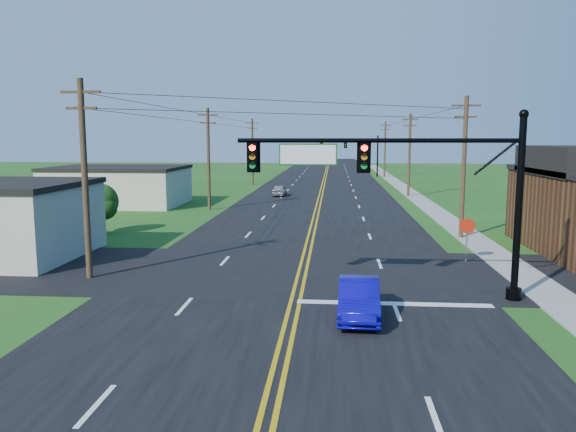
# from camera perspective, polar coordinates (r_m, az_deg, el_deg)

# --- Properties ---
(ground) EXTENTS (260.00, 260.00, 0.00)m
(ground) POSITION_cam_1_polar(r_m,az_deg,el_deg) (15.73, -1.74, -16.08)
(ground) COLOR #174B15
(ground) RESTS_ON ground
(road_main) EXTENTS (16.00, 220.00, 0.04)m
(road_main) POSITION_cam_1_polar(r_m,az_deg,el_deg) (64.61, 3.22, 2.26)
(road_main) COLOR black
(road_main) RESTS_ON ground
(road_cross) EXTENTS (70.00, 10.00, 0.04)m
(road_cross) POSITION_cam_1_polar(r_m,az_deg,el_deg) (27.09, 1.11, -5.68)
(road_cross) COLOR black
(road_cross) RESTS_ON ground
(sidewalk) EXTENTS (2.00, 160.00, 0.08)m
(sidewalk) POSITION_cam_1_polar(r_m,az_deg,el_deg) (55.36, 13.88, 1.11)
(sidewalk) COLOR gray
(sidewalk) RESTS_ON ground
(signal_mast_main) EXTENTS (11.30, 0.60, 7.48)m
(signal_mast_main) POSITION_cam_1_polar(r_m,az_deg,el_deg) (22.50, 11.61, 3.57)
(signal_mast_main) COLOR black
(signal_mast_main) RESTS_ON ground
(signal_mast_far) EXTENTS (10.98, 0.60, 7.48)m
(signal_mast_far) POSITION_cam_1_polar(r_m,az_deg,el_deg) (94.33, 6.44, 6.77)
(signal_mast_far) COLOR black
(signal_mast_far) RESTS_ON ground
(cream_bldg_far) EXTENTS (12.20, 9.20, 3.70)m
(cream_bldg_far) POSITION_cam_1_polar(r_m,az_deg,el_deg) (56.38, -16.82, 2.98)
(cream_bldg_far) COLOR beige
(cream_bldg_far) RESTS_ON ground
(utility_pole_left_a) EXTENTS (1.80, 0.28, 9.00)m
(utility_pole_left_a) POSITION_cam_1_polar(r_m,az_deg,el_deg) (26.76, -19.95, 3.87)
(utility_pole_left_a) COLOR #382819
(utility_pole_left_a) RESTS_ON ground
(utility_pole_left_b) EXTENTS (1.80, 0.28, 9.00)m
(utility_pole_left_b) POSITION_cam_1_polar(r_m,az_deg,el_deg) (50.54, -8.08, 5.96)
(utility_pole_left_b) COLOR #382819
(utility_pole_left_b) RESTS_ON ground
(utility_pole_left_c) EXTENTS (1.80, 0.28, 9.00)m
(utility_pole_left_c) POSITION_cam_1_polar(r_m,az_deg,el_deg) (77.10, -3.64, 6.68)
(utility_pole_left_c) COLOR #382819
(utility_pole_left_c) RESTS_ON ground
(utility_pole_right_a) EXTENTS (1.80, 0.28, 9.00)m
(utility_pole_right_a) POSITION_cam_1_polar(r_m,az_deg,el_deg) (37.22, 17.43, 4.99)
(utility_pole_right_a) COLOR #382819
(utility_pole_right_a) RESTS_ON ground
(utility_pole_right_b) EXTENTS (1.80, 0.28, 9.00)m
(utility_pole_right_b) POSITION_cam_1_polar(r_m,az_deg,el_deg) (62.83, 12.23, 6.23)
(utility_pole_right_b) COLOR #382819
(utility_pole_right_b) RESTS_ON ground
(utility_pole_right_c) EXTENTS (1.80, 0.28, 9.00)m
(utility_pole_right_c) POSITION_cam_1_polar(r_m,az_deg,el_deg) (92.65, 9.82, 6.79)
(utility_pole_right_c) COLOR #382819
(utility_pole_right_c) RESTS_ON ground
(tree_right_back) EXTENTS (3.00, 3.00, 4.10)m
(tree_right_back) POSITION_cam_1_polar(r_m,az_deg,el_deg) (42.93, 24.24, 2.16)
(tree_right_back) COLOR #382819
(tree_right_back) RESTS_ON ground
(tree_left) EXTENTS (2.40, 2.40, 3.37)m
(tree_left) POSITION_cam_1_polar(r_m,az_deg,el_deg) (39.73, -18.52, 1.40)
(tree_left) COLOR #382819
(tree_left) RESTS_ON ground
(blue_car) EXTENTS (1.58, 4.16, 1.36)m
(blue_car) POSITION_cam_1_polar(r_m,az_deg,el_deg) (20.42, 7.21, -8.40)
(blue_car) COLOR #0F07A7
(blue_car) RESTS_ON ground
(distant_car) EXTENTS (1.49, 3.59, 1.21)m
(distant_car) POSITION_cam_1_polar(r_m,az_deg,el_deg) (62.16, -0.86, 2.60)
(distant_car) COLOR #B3B3B8
(distant_car) RESTS_ON ground
(stop_sign) EXTENTS (0.79, 0.31, 2.33)m
(stop_sign) POSITION_cam_1_polar(r_m,az_deg,el_deg) (30.28, 17.75, -1.42)
(stop_sign) COLOR slate
(stop_sign) RESTS_ON ground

